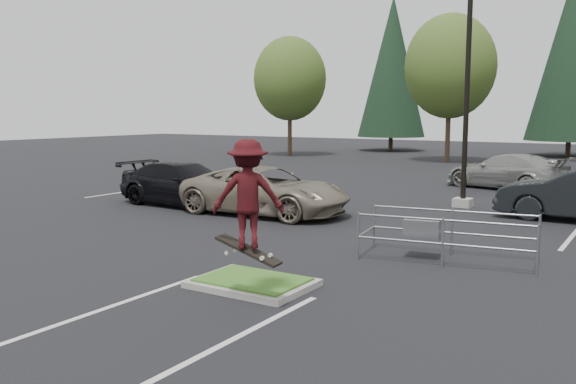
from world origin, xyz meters
The scene contains 13 objects.
ground centered at (0.00, 0.00, 0.00)m, with size 120.00×120.00×0.00m, color black.
grass_median centered at (0.00, 0.00, 0.08)m, with size 2.20×1.60×0.16m.
stall_lines centered at (-1.35, 6.02, 0.00)m, with size 22.62×17.60×0.01m.
light_pole centered at (0.50, 12.00, 4.56)m, with size 0.70×0.60×10.12m.
decid_a centered at (-18.01, 30.03, 5.58)m, with size 5.44×5.44×8.91m.
decid_b centered at (-6.01, 30.53, 6.04)m, with size 5.89×5.89×9.64m.
conif_a centered at (-14.00, 40.00, 7.10)m, with size 5.72×5.72×13.00m.
conif_b centered at (0.00, 40.50, 7.85)m, with size 6.38×6.38×14.50m.
cart_corral centered at (2.07, 3.93, 0.68)m, with size 3.98×1.93×1.08m.
skateboarder centered at (0.63, -1.00, 1.94)m, with size 1.37×1.23×2.10m.
car_l_tan centered at (-4.50, 7.00, 0.78)m, with size 2.58×5.60×1.56m, color gray.
car_l_black centered at (-8.00, 7.00, 0.77)m, with size 2.16×5.31×1.54m, color black.
car_far_silver centered at (0.68, 18.00, 0.77)m, with size 2.15×5.29×1.53m, color #999A95.
Camera 1 is at (6.62, -9.20, 3.32)m, focal length 38.00 mm.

